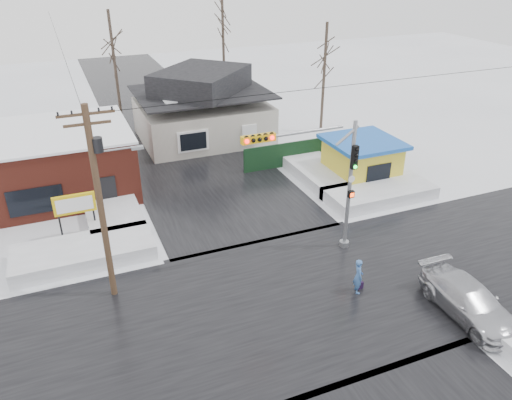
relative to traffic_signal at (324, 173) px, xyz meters
name	(u,v)px	position (x,y,z in m)	size (l,w,h in m)	color
ground	(303,296)	(-2.43, -2.97, -4.54)	(120.00, 120.00, 0.00)	white
road_ns	(303,296)	(-2.43, -2.97, -4.53)	(10.00, 120.00, 0.02)	black
road_ew	(303,296)	(-2.43, -2.97, -4.53)	(120.00, 10.00, 0.02)	black
snowbank_nw	(84,253)	(-11.43, 4.03, -4.14)	(7.00, 3.00, 0.80)	white
snowbank_ne	(379,193)	(6.57, 4.03, -4.14)	(7.00, 3.00, 0.80)	white
snowbank_nside_w	(110,204)	(-9.43, 9.03, -4.14)	(3.00, 8.00, 0.80)	white
snowbank_nside_e	(314,169)	(4.57, 9.03, -4.14)	(3.00, 8.00, 0.80)	white
traffic_signal	(324,173)	(0.00, 0.00, 0.00)	(6.05, 0.68, 7.00)	gray
utility_pole	(100,195)	(-10.36, 0.53, 0.57)	(3.15, 0.44, 9.00)	#382619
brick_building	(33,164)	(-13.43, 13.03, -2.46)	(12.20, 8.20, 4.12)	maroon
marquee_sign	(75,205)	(-11.43, 6.53, -2.62)	(2.20, 0.21, 2.55)	black
house	(202,108)	(-0.43, 19.03, -1.92)	(10.40, 8.40, 5.76)	beige
kiosk	(361,160)	(7.07, 7.03, -3.08)	(4.60, 4.60, 2.88)	gold
fence	(295,153)	(4.07, 11.03, -3.64)	(8.00, 0.12, 1.80)	black
tree_far_left	(111,37)	(-6.43, 23.03, 3.41)	(3.00, 3.00, 10.00)	#332821
tree_far_mid	(222,7)	(3.57, 25.03, 5.00)	(3.00, 3.00, 12.00)	#332821
tree_far_right	(326,46)	(9.57, 17.03, 2.62)	(3.00, 3.00, 9.00)	#332821
pedestrian	(358,276)	(0.02, -3.62, -3.66)	(0.64, 0.42, 1.75)	#3A63A2
car	(469,301)	(3.57, -6.80, -3.80)	(2.06, 5.06, 1.47)	#B4B5BC
shopping_bag	(361,286)	(0.30, -3.51, -4.36)	(0.28, 0.12, 0.35)	black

